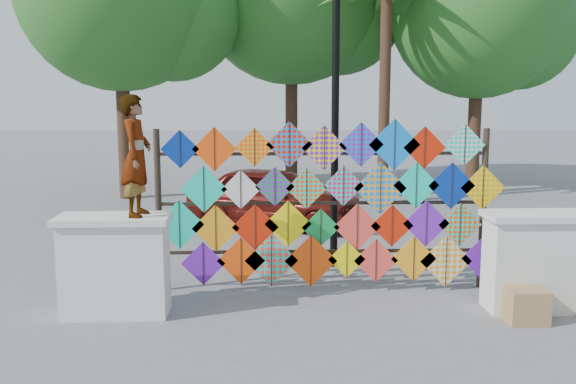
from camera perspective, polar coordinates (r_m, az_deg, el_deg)
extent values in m
plane|color=slate|center=(8.59, 3.50, -10.15)|extent=(80.00, 80.00, 0.00)
cube|color=silver|center=(8.40, -15.11, -6.62)|extent=(1.30, 0.55, 1.20)
cube|color=silver|center=(8.25, -15.29, -2.33)|extent=(1.40, 0.65, 0.08)
cube|color=silver|center=(8.91, 21.33, -6.03)|extent=(1.30, 0.55, 1.20)
cube|color=silver|center=(8.77, 21.56, -1.98)|extent=(1.40, 0.65, 0.08)
cylinder|color=black|center=(9.15, -11.42, -1.68)|extent=(0.09, 0.09, 2.30)
cylinder|color=black|center=(9.56, 16.94, -1.45)|extent=(0.09, 0.09, 2.30)
cube|color=black|center=(9.20, 3.04, -5.29)|extent=(4.60, 0.04, 0.04)
cube|color=black|center=(9.05, 3.08, -0.99)|extent=(4.60, 0.04, 0.04)
cube|color=black|center=(8.96, 3.12, 3.43)|extent=(4.60, 0.04, 0.04)
cube|color=#062A9A|center=(8.93, -9.59, 3.78)|extent=(0.53, 0.01, 0.53)
cube|color=black|center=(8.92, -9.60, 3.77)|extent=(0.01, 0.01, 0.52)
cube|color=#FF4B0B|center=(8.88, -6.56, 3.80)|extent=(0.62, 0.01, 0.62)
cube|color=black|center=(8.87, -6.56, 3.79)|extent=(0.01, 0.01, 0.61)
cube|color=#FF4B0B|center=(8.86, -3.00, 3.99)|extent=(0.54, 0.01, 0.54)
cube|color=black|center=(8.84, -3.00, 3.99)|extent=(0.01, 0.01, 0.53)
cube|color=red|center=(8.86, 0.12, 4.25)|extent=(0.64, 0.01, 0.64)
cube|color=black|center=(8.85, 0.12, 4.24)|extent=(0.01, 0.01, 0.63)
cube|color=#FFE60A|center=(8.90, 3.24, 3.92)|extent=(0.63, 0.01, 0.63)
cube|color=black|center=(8.88, 3.25, 3.92)|extent=(0.01, 0.01, 0.62)
cube|color=#0A7BF1|center=(8.95, 6.52, 4.22)|extent=(0.63, 0.01, 0.63)
cube|color=black|center=(8.94, 6.53, 4.21)|extent=(0.01, 0.01, 0.62)
cube|color=#0A7BF1|center=(9.04, 9.45, 4.17)|extent=(0.72, 0.01, 0.72)
cube|color=black|center=(9.02, 9.46, 4.16)|extent=(0.01, 0.01, 0.71)
cube|color=red|center=(9.13, 12.05, 3.88)|extent=(0.60, 0.01, 0.60)
cube|color=black|center=(9.12, 12.07, 3.87)|extent=(0.01, 0.01, 0.58)
cube|color=#0EE1B6|center=(9.29, 15.44, 4.05)|extent=(0.58, 0.01, 0.58)
cube|color=black|center=(9.27, 15.46, 4.04)|extent=(0.01, 0.01, 0.57)
cube|color=#0EE1B6|center=(8.92, -7.50, 0.24)|extent=(0.65, 0.01, 0.65)
cube|color=black|center=(8.91, -7.51, 0.23)|extent=(0.01, 0.01, 0.64)
cube|color=silver|center=(8.89, -4.23, 0.22)|extent=(0.55, 0.01, 0.55)
cube|color=black|center=(8.88, -4.23, 0.21)|extent=(0.01, 0.01, 0.54)
cube|color=#11903A|center=(8.88, -1.18, 0.48)|extent=(0.55, 0.01, 0.55)
cube|color=black|center=(8.87, -1.18, 0.47)|extent=(0.01, 0.01, 0.54)
cube|color=#FF4B0B|center=(8.90, 1.67, 0.32)|extent=(0.58, 0.01, 0.58)
cube|color=black|center=(8.89, 1.67, 0.31)|extent=(0.01, 0.01, 0.57)
cube|color=#E4156C|center=(8.95, 4.96, 0.55)|extent=(0.58, 0.01, 0.58)
cube|color=black|center=(8.93, 4.97, 0.54)|extent=(0.01, 0.01, 0.56)
cube|color=orange|center=(9.03, 8.21, 0.33)|extent=(0.74, 0.01, 0.74)
cube|color=black|center=(9.02, 8.22, 0.32)|extent=(0.01, 0.01, 0.73)
cube|color=#0EE1B6|center=(9.13, 11.33, 0.59)|extent=(0.65, 0.01, 0.65)
cube|color=black|center=(9.12, 11.35, 0.58)|extent=(0.01, 0.01, 0.64)
cube|color=#062A9A|center=(9.26, 14.34, 0.54)|extent=(0.67, 0.01, 0.67)
cube|color=black|center=(9.25, 14.36, 0.53)|extent=(0.01, 0.01, 0.66)
cube|color=orange|center=(9.40, 16.93, 0.37)|extent=(0.63, 0.01, 0.63)
cube|color=black|center=(9.39, 16.95, 0.36)|extent=(0.01, 0.01, 0.62)
cube|color=#0EE1B6|center=(9.01, -9.63, -2.87)|extent=(0.69, 0.01, 0.69)
cube|color=black|center=(8.99, -9.64, -2.89)|extent=(0.01, 0.01, 0.68)
cube|color=orange|center=(8.97, -6.44, -3.24)|extent=(0.67, 0.01, 0.67)
cube|color=black|center=(8.95, -6.45, -3.26)|extent=(0.01, 0.01, 0.65)
cube|color=red|center=(8.94, -2.93, -3.15)|extent=(0.66, 0.01, 0.66)
cube|color=black|center=(8.93, -2.93, -3.17)|extent=(0.01, 0.01, 0.64)
cube|color=#FFE60A|center=(8.94, 0.00, -2.86)|extent=(0.66, 0.01, 0.66)
cube|color=black|center=(8.92, 0.01, -2.88)|extent=(0.01, 0.01, 0.65)
cube|color=#11903A|center=(8.98, 2.93, -3.18)|extent=(0.54, 0.01, 0.54)
cube|color=black|center=(8.96, 2.93, -3.19)|extent=(0.01, 0.01, 0.53)
cube|color=#FB4336|center=(9.03, 6.17, -3.11)|extent=(0.67, 0.01, 0.67)
cube|color=black|center=(9.02, 6.18, -3.13)|extent=(0.01, 0.01, 0.65)
cube|color=red|center=(9.11, 9.23, -2.98)|extent=(0.61, 0.01, 0.61)
cube|color=black|center=(9.10, 9.24, -2.99)|extent=(0.01, 0.01, 0.60)
cube|color=#741BCB|center=(9.22, 12.19, -2.75)|extent=(0.66, 0.01, 0.66)
cube|color=black|center=(9.20, 12.21, -2.77)|extent=(0.01, 0.01, 0.65)
cube|color=#FF4B0B|center=(9.35, 15.05, -2.83)|extent=(0.62, 0.01, 0.62)
cube|color=black|center=(9.34, 15.07, -2.84)|extent=(0.01, 0.01, 0.61)
cube|color=#741BCB|center=(9.06, -7.55, -6.32)|extent=(0.62, 0.01, 0.62)
cube|color=black|center=(9.05, -7.55, -6.34)|extent=(0.01, 0.01, 0.61)
cube|color=#FF4B0B|center=(9.01, -4.19, -6.12)|extent=(0.68, 0.01, 0.68)
cube|color=black|center=(9.00, -4.19, -6.14)|extent=(0.01, 0.01, 0.66)
cube|color=#0EE1B6|center=(9.01, -1.48, -6.11)|extent=(0.75, 0.01, 0.75)
cube|color=black|center=(9.00, -1.48, -6.13)|extent=(0.01, 0.01, 0.74)
cube|color=#FF4B0B|center=(9.04, 2.06, -6.15)|extent=(0.74, 0.01, 0.74)
cube|color=black|center=(9.02, 2.06, -6.17)|extent=(0.01, 0.01, 0.73)
cube|color=#FFE60A|center=(9.08, 5.24, -5.99)|extent=(0.53, 0.01, 0.53)
cube|color=black|center=(9.07, 5.25, -6.01)|extent=(0.01, 0.01, 0.52)
cube|color=#FB4336|center=(9.15, 7.82, -6.07)|extent=(0.63, 0.01, 0.63)
cube|color=black|center=(9.14, 7.83, -6.09)|extent=(0.01, 0.01, 0.62)
cube|color=orange|center=(9.25, 11.11, -5.85)|extent=(0.65, 0.01, 0.65)
cube|color=black|center=(9.24, 11.13, -5.87)|extent=(0.01, 0.01, 0.64)
cube|color=silver|center=(9.37, 13.86, -6.00)|extent=(0.74, 0.01, 0.74)
cube|color=black|center=(9.36, 13.88, -6.02)|extent=(0.01, 0.01, 0.73)
cube|color=#741BCB|center=(9.53, 17.06, -5.63)|extent=(0.67, 0.01, 0.67)
cube|color=black|center=(9.52, 17.08, -5.65)|extent=(0.01, 0.01, 0.66)
cylinder|color=#462D1E|center=(17.50, -14.36, 5.72)|extent=(0.36, 0.36, 3.85)
sphere|color=#205F1E|center=(17.67, -10.25, 15.52)|extent=(3.64, 3.64, 3.64)
cylinder|color=#462D1E|center=(19.12, 0.31, 6.65)|extent=(0.36, 0.36, 4.12)
sphere|color=#205F1E|center=(19.66, 4.52, 15.98)|extent=(3.92, 3.92, 3.92)
cylinder|color=#462D1E|center=(18.55, 16.21, 5.38)|extent=(0.36, 0.36, 3.58)
sphere|color=#205F1E|center=(18.66, 16.65, 15.32)|extent=(4.80, 4.80, 4.80)
sphere|color=#205F1E|center=(19.29, 19.77, 13.51)|extent=(3.36, 3.36, 3.36)
cylinder|color=#462D1E|center=(16.37, 8.58, 8.59)|extent=(0.28, 0.28, 5.50)
imported|color=#99999E|center=(8.07, -13.33, 3.15)|extent=(0.40, 0.57, 1.49)
imported|color=#5C130F|center=(13.47, -1.27, -0.40)|extent=(4.00, 2.87, 1.27)
cylinder|color=black|center=(10.17, 4.19, 4.91)|extent=(0.12, 0.12, 4.20)
cube|color=#A3724F|center=(8.49, 20.36, -9.42)|extent=(0.48, 0.42, 0.42)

